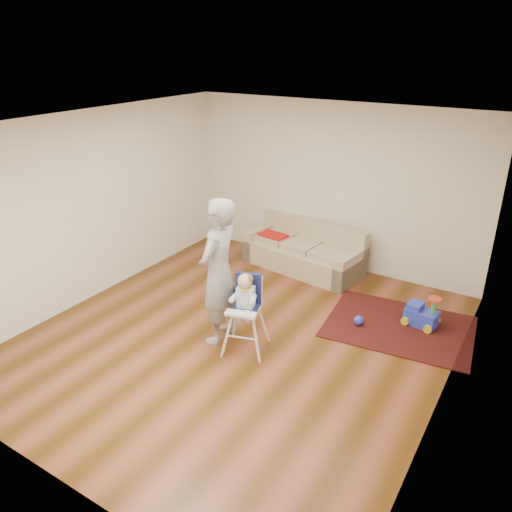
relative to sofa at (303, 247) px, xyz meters
The scene contains 9 objects.
ground 2.35m from the sofa, 83.32° to the right, with size 5.50×5.50×0.00m, color #4C2E0D.
room_envelope 2.33m from the sofa, 81.37° to the right, with size 5.04×5.52×2.72m.
sofa is the anchor object (origin of this frame).
side_table 0.52m from the sofa, 164.37° to the left, with size 0.46×0.46×0.46m, color black, non-canonical shape.
area_rug 2.22m from the sofa, 26.26° to the right, with size 1.88×1.41×0.02m, color black.
ride_on_toy 2.32m from the sofa, 19.49° to the right, with size 0.41×0.30×0.45m, color blue, non-canonical shape.
toy_ball 1.95m from the sofa, 39.68° to the right, with size 0.13×0.13×0.13m, color blue.
high_chair 2.53m from the sofa, 78.99° to the right, with size 0.60×0.60×1.04m.
adult 2.51m from the sofa, 88.31° to the right, with size 0.69×0.45×1.89m, color gray.
Camera 1 is at (3.10, -4.58, 3.58)m, focal length 35.00 mm.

